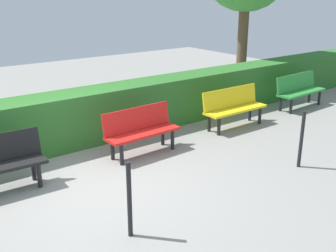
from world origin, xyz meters
name	(u,v)px	position (x,y,z in m)	size (l,w,h in m)	color
ground_plane	(96,185)	(0.00, 0.00, 0.00)	(22.71, 22.71, 0.00)	gray
bench_green	(299,89)	(-6.25, -0.81, 0.48)	(1.58, 0.51, 0.86)	#2D8C38
bench_yellow	(233,106)	(-3.77, -0.73, 0.48)	(1.58, 0.46, 0.86)	yellow
bench_red	(141,129)	(-1.30, -0.67, 0.48)	(1.46, 0.51, 0.86)	red
hedge_row	(103,113)	(-1.16, -1.84, 0.52)	(18.71, 0.78, 1.04)	#2D6B28
railing_post_mid	(301,140)	(-3.14, 1.48, 0.50)	(0.06, 0.06, 1.00)	black
railing_post_far	(129,200)	(0.28, 1.48, 0.50)	(0.06, 0.06, 1.00)	black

